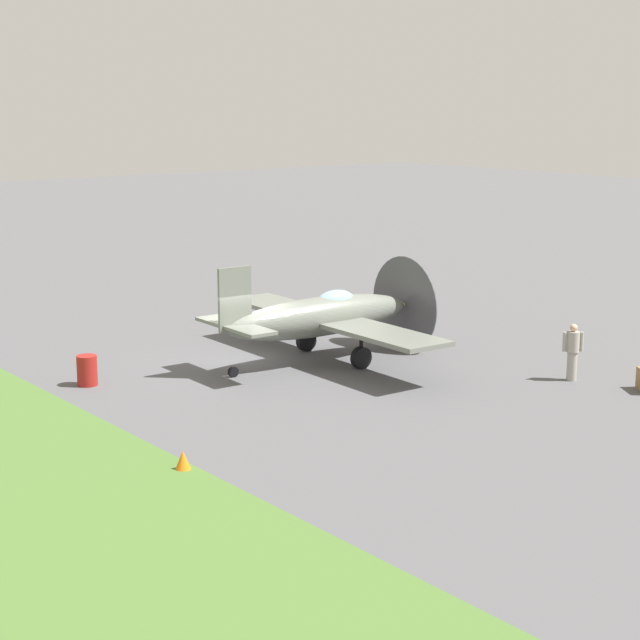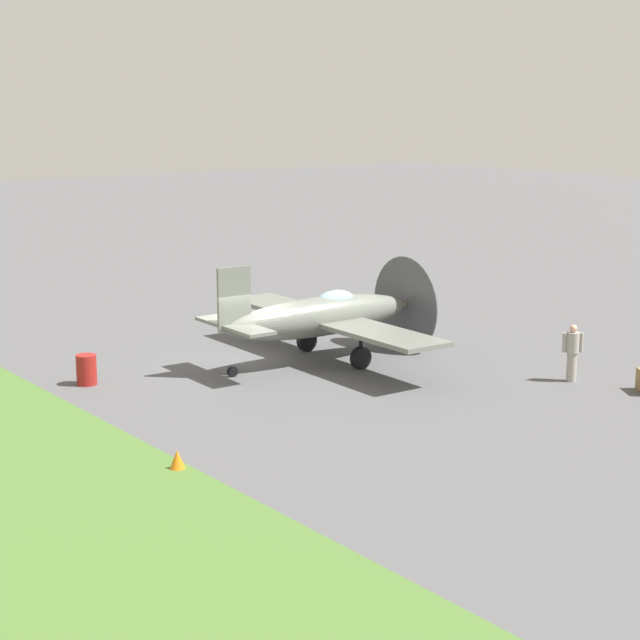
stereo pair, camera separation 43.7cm
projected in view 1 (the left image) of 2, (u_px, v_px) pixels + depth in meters
The scene contains 5 objects.
ground_plane at pixel (240, 369), 33.36m from camera, with size 160.00×160.00×0.00m, color #515154.
airplane_lead at pixel (324, 316), 34.06m from camera, with size 9.88×7.83×3.53m.
ground_crew_chief at pixel (573, 351), 31.82m from camera, with size 0.42×0.53×1.73m.
fuel_drum at pixel (87, 370), 31.35m from camera, with size 0.60×0.60×0.90m, color maroon.
runway_marker_cone at pixel (183, 460), 24.26m from camera, with size 0.36×0.36×0.44m, color orange.
Camera 1 is at (26.99, -18.01, 8.27)m, focal length 59.79 mm.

